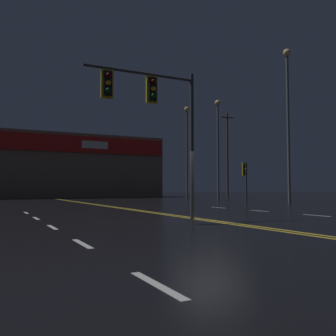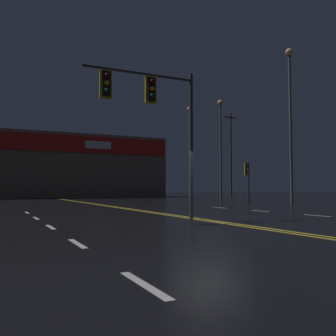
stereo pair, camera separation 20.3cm
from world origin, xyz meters
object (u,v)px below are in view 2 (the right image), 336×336
object	(u,v)px
streetlight_median_approach	(190,140)
streetlight_far_right	(290,106)
traffic_signal_median	(150,104)
traffic_signal_corner_northeast	(247,173)
streetlight_far_median	(221,136)

from	to	relation	value
streetlight_median_approach	streetlight_far_right	bearing A→B (deg)	-90.52
traffic_signal_median	streetlight_median_approach	bearing A→B (deg)	57.97
streetlight_far_right	traffic_signal_median	bearing A→B (deg)	-150.70
traffic_signal_median	streetlight_median_approach	world-z (taller)	streetlight_median_approach
traffic_signal_corner_northeast	streetlight_far_right	distance (m)	5.75
traffic_signal_median	streetlight_far_median	distance (m)	23.07
traffic_signal_corner_northeast	streetlight_far_median	size ratio (longest dim) A/B	0.32
traffic_signal_median	streetlight_far_median	bearing A→B (deg)	50.02
traffic_signal_median	traffic_signal_corner_northeast	size ratio (longest dim) A/B	1.76
traffic_signal_corner_northeast	streetlight_far_median	world-z (taller)	streetlight_far_median
traffic_signal_corner_northeast	streetlight_median_approach	size ratio (longest dim) A/B	0.31
streetlight_median_approach	streetlight_far_median	size ratio (longest dim) A/B	1.05
streetlight_far_right	streetlight_far_median	world-z (taller)	streetlight_far_right
traffic_signal_median	streetlight_far_right	bearing A→B (deg)	29.30
streetlight_median_approach	streetlight_far_median	bearing A→B (deg)	-87.32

